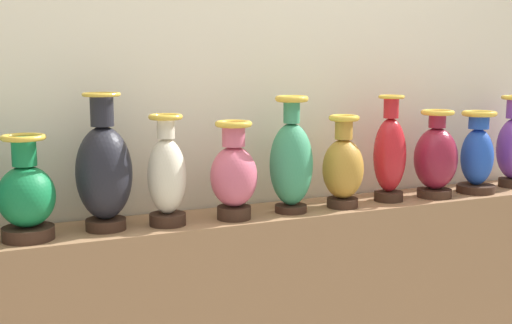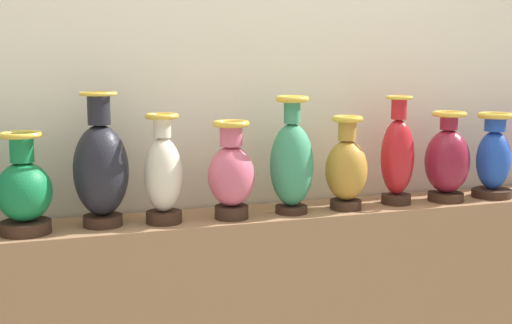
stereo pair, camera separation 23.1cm
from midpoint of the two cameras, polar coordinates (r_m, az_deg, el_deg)
back_wall at (r=2.47m, az=-5.01°, el=12.74°), size 3.87×0.14×3.13m
vase_emerald at (r=2.12m, az=-22.33°, el=-2.80°), size 0.17×0.17×0.32m
vase_onyx at (r=2.16m, az=-16.10°, el=-0.83°), size 0.18×0.18×0.44m
vase_ivory at (r=2.18m, az=-10.80°, el=-1.25°), size 0.13×0.13×0.37m
vase_rose at (r=2.23m, az=-4.91°, el=-1.10°), size 0.16×0.16×0.34m
vase_jade at (r=2.32m, az=0.25°, el=-0.01°), size 0.15×0.15×0.42m
vase_ochre at (r=2.41m, az=4.88°, el=-0.46°), size 0.15×0.15×0.34m
vase_crimson at (r=2.54m, az=9.03°, el=0.60°), size 0.12×0.12×0.41m
vase_burgundy at (r=2.65m, az=12.99°, el=0.32°), size 0.17×0.17×0.35m
vase_sapphire at (r=2.79m, az=16.48°, el=0.55°), size 0.15×0.15×0.34m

